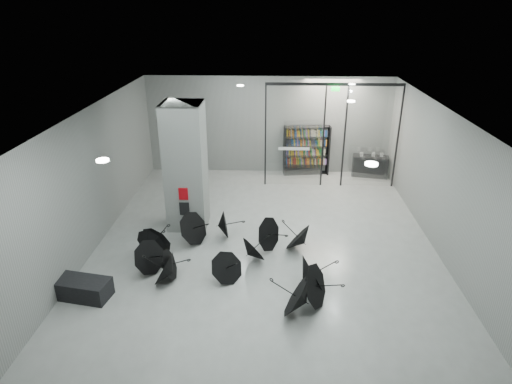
{
  "coord_description": "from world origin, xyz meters",
  "views": [
    {
      "loc": [
        0.19,
        -10.61,
        6.71
      ],
      "look_at": [
        -0.3,
        1.5,
        1.4
      ],
      "focal_mm": 30.65,
      "sensor_mm": 36.0,
      "label": 1
    }
  ],
  "objects_px": {
    "column": "(186,167)",
    "shop_counter": "(370,166)",
    "umbrella_cluster": "(232,260)",
    "bench": "(80,288)",
    "bookshelf": "(306,150)"
  },
  "relations": [
    {
      "from": "umbrella_cluster",
      "to": "shop_counter",
      "type": "bearing_deg",
      "value": 54.79
    },
    {
      "from": "shop_counter",
      "to": "umbrella_cluster",
      "type": "relative_size",
      "value": 0.26
    },
    {
      "from": "column",
      "to": "bookshelf",
      "type": "xyz_separation_m",
      "value": [
        4.08,
        4.75,
        -0.97
      ]
    },
    {
      "from": "column",
      "to": "shop_counter",
      "type": "xyz_separation_m",
      "value": [
        6.72,
        4.58,
        -1.57
      ]
    },
    {
      "from": "bench",
      "to": "umbrella_cluster",
      "type": "distance_m",
      "value": 3.86
    },
    {
      "from": "bench",
      "to": "bookshelf",
      "type": "xyz_separation_m",
      "value": [
        6.08,
        8.66,
        0.79
      ]
    },
    {
      "from": "bookshelf",
      "to": "umbrella_cluster",
      "type": "xyz_separation_m",
      "value": [
        -2.45,
        -7.37,
        -0.72
      ]
    },
    {
      "from": "column",
      "to": "umbrella_cluster",
      "type": "bearing_deg",
      "value": -58.04
    },
    {
      "from": "column",
      "to": "shop_counter",
      "type": "relative_size",
      "value": 2.78
    },
    {
      "from": "bench",
      "to": "bookshelf",
      "type": "relative_size",
      "value": 0.73
    },
    {
      "from": "bench",
      "to": "shop_counter",
      "type": "height_order",
      "value": "shop_counter"
    },
    {
      "from": "column",
      "to": "umbrella_cluster",
      "type": "height_order",
      "value": "column"
    },
    {
      "from": "column",
      "to": "bookshelf",
      "type": "height_order",
      "value": "column"
    },
    {
      "from": "column",
      "to": "bench",
      "type": "relative_size",
      "value": 2.67
    },
    {
      "from": "bench",
      "to": "umbrella_cluster",
      "type": "height_order",
      "value": "umbrella_cluster"
    }
  ]
}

